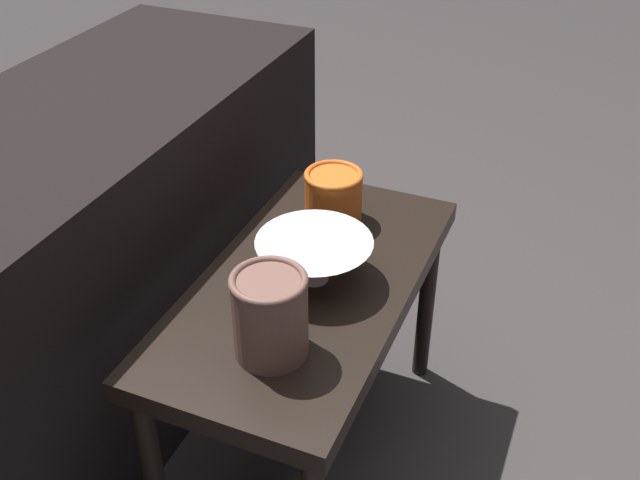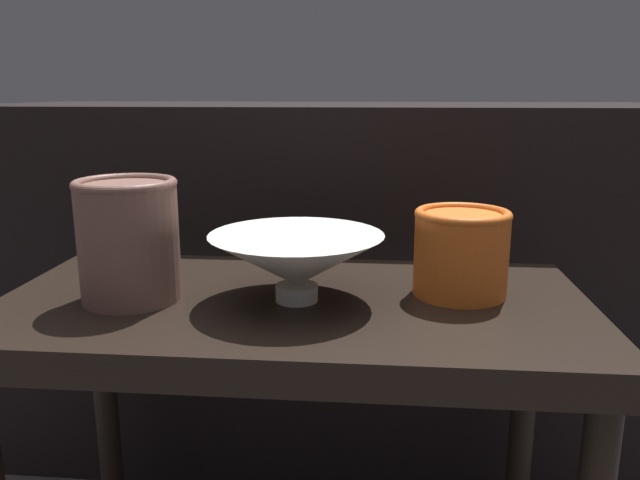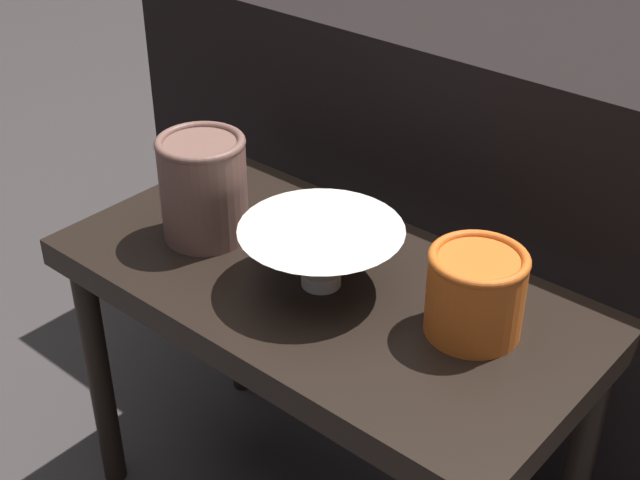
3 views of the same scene
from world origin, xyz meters
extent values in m
plane|color=#383333|center=(0.00, 0.00, 0.00)|extent=(8.00, 8.00, 0.00)
cube|color=black|center=(0.00, 0.00, 0.44)|extent=(0.72, 0.37, 0.04)
cylinder|color=black|center=(0.32, -0.15, 0.21)|extent=(0.04, 0.04, 0.42)
cylinder|color=black|center=(-0.32, 0.15, 0.21)|extent=(0.04, 0.04, 0.42)
cylinder|color=black|center=(0.32, 0.15, 0.21)|extent=(0.04, 0.04, 0.42)
cube|color=black|center=(0.00, 0.51, 0.34)|extent=(1.31, 0.50, 0.68)
cylinder|color=silver|center=(0.01, -0.01, 0.47)|extent=(0.05, 0.05, 0.02)
cone|color=silver|center=(0.01, -0.01, 0.51)|extent=(0.21, 0.21, 0.06)
cylinder|color=brown|center=(-0.19, -0.02, 0.53)|extent=(0.12, 0.12, 0.14)
torus|color=brown|center=(-0.19, -0.02, 0.60)|extent=(0.12, 0.12, 0.01)
cylinder|color=orange|center=(0.20, 0.03, 0.51)|extent=(0.11, 0.11, 0.10)
torus|color=orange|center=(0.20, 0.03, 0.56)|extent=(0.12, 0.12, 0.01)
camera|label=1|loc=(-0.98, -0.44, 1.28)|focal=42.00mm
camera|label=2|loc=(0.10, -0.72, 0.71)|focal=35.00mm
camera|label=3|loc=(0.62, -0.72, 1.11)|focal=50.00mm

